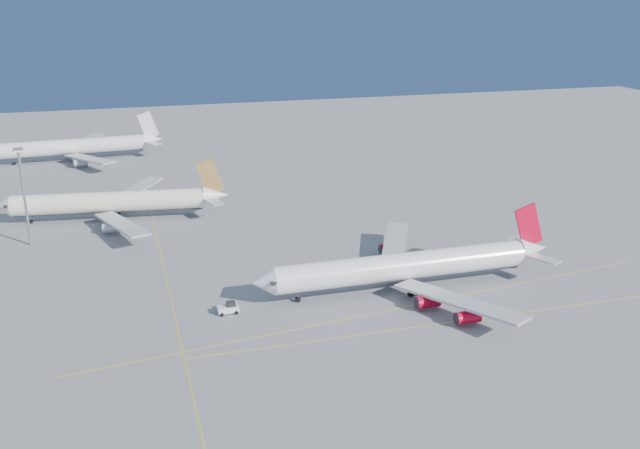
{
  "coord_description": "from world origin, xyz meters",
  "views": [
    {
      "loc": [
        -47.67,
        -118.48,
        57.15
      ],
      "look_at": [
        -5.43,
        25.81,
        7.0
      ],
      "focal_mm": 40.0,
      "sensor_mm": 36.0,
      "label": 1
    }
  ],
  "objects_px": {
    "airliner_virgin": "(408,266)",
    "airliner_etihad": "(114,202)",
    "airliner_third": "(78,147)",
    "light_mast": "(23,189)",
    "pushback_tug": "(229,308)"
  },
  "relations": [
    {
      "from": "airliner_virgin",
      "to": "airliner_etihad",
      "type": "bearing_deg",
      "value": 130.93
    },
    {
      "from": "airliner_virgin",
      "to": "light_mast",
      "type": "distance_m",
      "value": 89.29
    },
    {
      "from": "pushback_tug",
      "to": "light_mast",
      "type": "distance_m",
      "value": 63.93
    },
    {
      "from": "airliner_virgin",
      "to": "airliner_third",
      "type": "distance_m",
      "value": 150.63
    },
    {
      "from": "pushback_tug",
      "to": "light_mast",
      "type": "relative_size",
      "value": 0.17
    },
    {
      "from": "airliner_third",
      "to": "pushback_tug",
      "type": "relative_size",
      "value": 14.94
    },
    {
      "from": "airliner_etihad",
      "to": "pushback_tug",
      "type": "relative_size",
      "value": 14.96
    },
    {
      "from": "airliner_virgin",
      "to": "airliner_etihad",
      "type": "xyz_separation_m",
      "value": [
        -55.18,
        62.52,
        -0.0
      ]
    },
    {
      "from": "airliner_etihad",
      "to": "light_mast",
      "type": "bearing_deg",
      "value": -136.25
    },
    {
      "from": "airliner_third",
      "to": "light_mast",
      "type": "distance_m",
      "value": 87.95
    },
    {
      "from": "airliner_virgin",
      "to": "airliner_third",
      "type": "xyz_separation_m",
      "value": [
        -66.22,
        135.29,
        0.09
      ]
    },
    {
      "from": "pushback_tug",
      "to": "light_mast",
      "type": "height_order",
      "value": "light_mast"
    },
    {
      "from": "airliner_etihad",
      "to": "pushback_tug",
      "type": "height_order",
      "value": "airliner_etihad"
    },
    {
      "from": "airliner_third",
      "to": "airliner_virgin",
      "type": "bearing_deg",
      "value": -67.57
    },
    {
      "from": "airliner_third",
      "to": "pushback_tug",
      "type": "distance_m",
      "value": 139.95
    }
  ]
}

